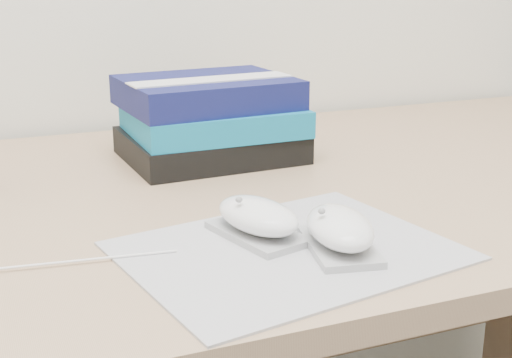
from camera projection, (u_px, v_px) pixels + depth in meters
name	position (u px, v px, depth m)	size (l,w,h in m)	color
desk	(246.00, 313.00, 1.12)	(1.60, 0.80, 0.73)	#A67E5C
mousepad	(288.00, 251.00, 0.76)	(0.33, 0.26, 0.00)	#929199
mouse_rear	(258.00, 219.00, 0.79)	(0.09, 0.13, 0.05)	#A6A6A9
mouse_front	(340.00, 231.00, 0.75)	(0.09, 0.13, 0.05)	#A6A6A9
usb_cable	(74.00, 261.00, 0.72)	(0.00, 0.00, 0.21)	white
book_stack	(210.00, 119.00, 1.10)	(0.27, 0.22, 0.13)	black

